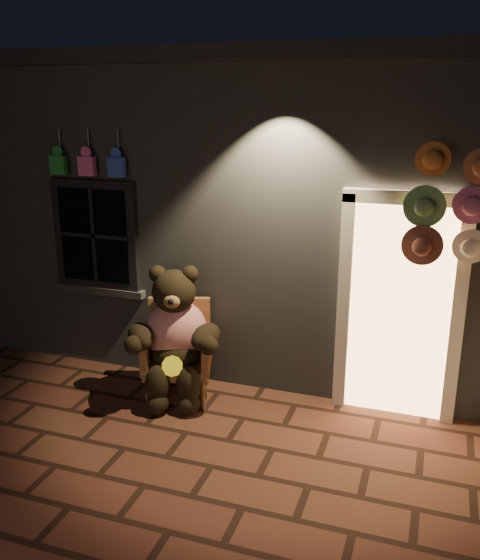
% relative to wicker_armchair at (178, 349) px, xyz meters
% --- Properties ---
extents(ground, '(60.00, 60.00, 0.00)m').
position_rel_wicker_armchair_xyz_m(ground, '(0.81, -1.13, -0.49)').
color(ground, '#4F2C1E').
rests_on(ground, ground).
extents(shop_building, '(7.30, 5.95, 3.51)m').
position_rel_wicker_armchair_xyz_m(shop_building, '(0.81, 2.86, 1.24)').
color(shop_building, slate).
rests_on(shop_building, ground).
extents(wicker_armchair, '(0.82, 0.78, 0.99)m').
position_rel_wicker_armchair_xyz_m(wicker_armchair, '(0.00, 0.00, 0.00)').
color(wicker_armchair, olive).
rests_on(wicker_armchair, ground).
extents(teddy_bear, '(0.98, 0.90, 1.41)m').
position_rel_wicker_armchair_xyz_m(teddy_bear, '(0.02, -0.12, 0.20)').
color(teddy_bear, red).
rests_on(teddy_bear, ground).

